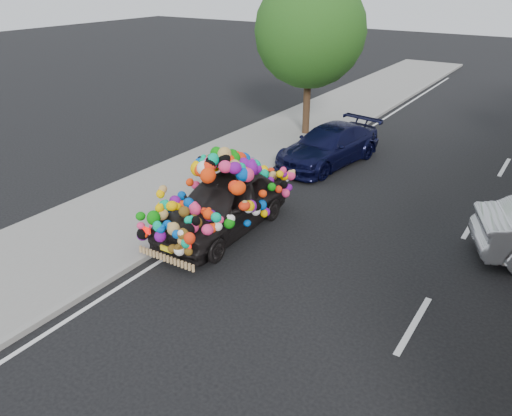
{
  "coord_description": "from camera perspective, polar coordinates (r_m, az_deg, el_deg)",
  "views": [
    {
      "loc": [
        5.24,
        -7.96,
        6.06
      ],
      "look_at": [
        -0.34,
        0.56,
        1.2
      ],
      "focal_mm": 35.0,
      "sensor_mm": 36.0,
      "label": 1
    }
  ],
  "objects": [
    {
      "name": "sidewalk",
      "position": [
        13.8,
        -15.21,
        -1.23
      ],
      "size": [
        4.0,
        60.0,
        0.12
      ],
      "primitive_type": "cube",
      "color": "gray",
      "rests_on": "ground"
    },
    {
      "name": "ground",
      "position": [
        11.29,
        -0.12,
        -6.94
      ],
      "size": [
        100.0,
        100.0,
        0.0
      ],
      "primitive_type": "plane",
      "color": "black",
      "rests_on": "ground"
    },
    {
      "name": "lane_markings",
      "position": [
        10.13,
        17.58,
        -12.59
      ],
      "size": [
        6.0,
        50.0,
        0.01
      ],
      "primitive_type": null,
      "color": "silver",
      "rests_on": "ground"
    },
    {
      "name": "navy_sedan",
      "position": [
        17.36,
        8.32,
        7.07
      ],
      "size": [
        2.53,
        4.69,
        1.29
      ],
      "primitive_type": "imported",
      "rotation": [
        0.0,
        0.0,
        -0.17
      ],
      "color": "black",
      "rests_on": "ground"
    },
    {
      "name": "plush_art_car",
      "position": [
        12.47,
        -3.82,
        1.89
      ],
      "size": [
        2.15,
        4.5,
        2.1
      ],
      "rotation": [
        0.0,
        0.0,
        0.02
      ],
      "color": "black",
      "rests_on": "ground"
    },
    {
      "name": "tree_near_sidewalk",
      "position": [
        19.77,
        6.17,
        19.46
      ],
      "size": [
        4.2,
        4.2,
        6.13
      ],
      "color": "#332114",
      "rests_on": "ground"
    },
    {
      "name": "kerb",
      "position": [
        12.53,
        -9.15,
        -3.44
      ],
      "size": [
        0.15,
        60.0,
        0.13
      ],
      "primitive_type": "cube",
      "color": "gray",
      "rests_on": "ground"
    }
  ]
}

